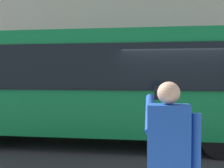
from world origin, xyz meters
TOP-DOWN VIEW (x-y plane):
  - ground_plane at (0.00, 0.00)m, footprint 60.00×60.00m
  - red_bus at (1.99, -0.42)m, footprint 9.05×2.54m
  - pedestrian_photographer at (0.36, 4.63)m, footprint 0.53×0.52m

SIDE VIEW (x-z plane):
  - ground_plane at x=0.00m, z-range 0.00..0.00m
  - pedestrian_photographer at x=0.36m, z-range 0.29..1.99m
  - red_bus at x=1.99m, z-range 0.14..3.22m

